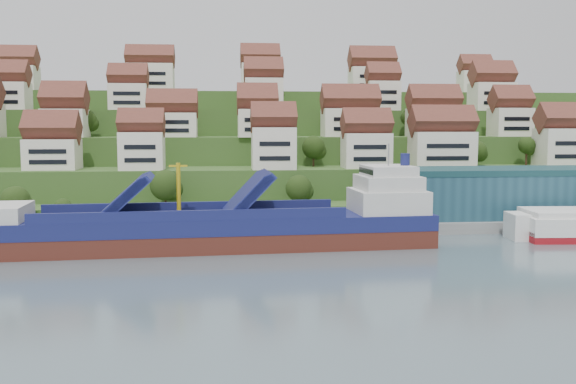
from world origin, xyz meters
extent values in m
plane|color=slate|center=(0.00, 0.00, 0.00)|extent=(300.00, 300.00, 0.00)
cube|color=gray|center=(20.00, 15.00, 1.10)|extent=(180.00, 14.00, 2.20)
cube|color=#2D4C1E|center=(0.00, 86.00, 2.00)|extent=(260.00, 128.00, 4.00)
cube|color=#2D4C1E|center=(0.00, 91.00, 5.50)|extent=(260.00, 118.00, 11.00)
cube|color=#2D4C1E|center=(0.00, 99.00, 9.00)|extent=(260.00, 102.00, 18.00)
cube|color=#2D4C1E|center=(0.00, 107.00, 12.50)|extent=(260.00, 86.00, 25.00)
cube|color=#2D4C1E|center=(0.00, 116.00, 15.50)|extent=(260.00, 68.00, 31.00)
cube|color=white|center=(-47.52, 39.90, 14.43)|extent=(11.50, 8.57, 6.85)
cube|color=white|center=(-27.19, 36.48, 15.23)|extent=(9.72, 7.03, 8.45)
cube|color=white|center=(2.41, 35.83, 15.75)|extent=(9.82, 7.62, 9.50)
cube|color=white|center=(24.44, 37.97, 15.06)|extent=(10.92, 7.73, 8.12)
cube|color=white|center=(42.85, 38.28, 15.21)|extent=(14.49, 8.26, 8.43)
cube|color=white|center=(74.21, 39.94, 15.59)|extent=(12.38, 8.31, 9.18)
cube|color=white|center=(-47.77, 53.81, 21.46)|extent=(10.31, 8.98, 6.93)
cube|color=white|center=(-21.63, 54.72, 21.03)|extent=(12.07, 7.90, 6.06)
cube|color=white|center=(-0.40, 51.32, 21.46)|extent=(9.68, 8.56, 6.91)
cube|color=white|center=(24.12, 56.13, 21.63)|extent=(14.37, 8.36, 7.26)
cube|color=white|center=(45.90, 54.12, 21.68)|extent=(12.88, 8.18, 7.37)
cube|color=white|center=(67.44, 55.28, 21.73)|extent=(9.84, 8.04, 7.47)
cube|color=white|center=(-66.26, 69.64, 28.65)|extent=(10.90, 7.86, 7.30)
cube|color=white|center=(-34.43, 69.21, 28.54)|extent=(10.09, 7.30, 7.08)
cube|color=white|center=(2.31, 69.18, 29.39)|extent=(10.33, 7.79, 8.79)
cube|color=white|center=(35.78, 68.39, 29.08)|extent=(8.86, 7.14, 8.16)
cube|color=white|center=(68.62, 70.58, 29.04)|extent=(11.55, 8.47, 8.07)
cube|color=white|center=(-69.29, 88.55, 34.62)|extent=(11.44, 8.03, 7.25)
cube|color=white|center=(-30.52, 88.12, 35.11)|extent=(13.78, 7.51, 8.22)
cube|color=white|center=(2.58, 89.45, 35.33)|extent=(11.52, 8.15, 8.67)
cube|color=white|center=(37.33, 88.32, 34.87)|extent=(13.64, 8.73, 7.74)
cube|color=white|center=(71.97, 91.91, 34.60)|extent=(9.83, 7.05, 7.21)
ellipsoid|color=#284115|center=(7.07, 26.11, 7.52)|extent=(5.75, 5.75, 5.75)
ellipsoid|color=#284115|center=(-21.27, 26.29, 8.43)|extent=(6.50, 6.50, 6.50)
ellipsoid|color=#284115|center=(53.36, 43.11, 14.60)|extent=(5.24, 5.24, 5.24)
ellipsoid|color=#284115|center=(66.35, 43.11, 16.01)|extent=(4.24, 4.24, 4.24)
ellipsoid|color=#284115|center=(12.73, 43.66, 15.68)|extent=(5.62, 5.62, 5.62)
ellipsoid|color=#284115|center=(41.02, 59.83, 23.02)|extent=(4.57, 4.57, 4.57)
ellipsoid|color=#284115|center=(-50.93, 59.38, 22.28)|extent=(5.30, 5.30, 5.30)
ellipsoid|color=#284115|center=(-43.51, 57.97, 22.18)|extent=(5.31, 5.31, 5.31)
ellipsoid|color=#284115|center=(5.04, 73.21, 30.95)|extent=(6.02, 6.02, 6.02)
ellipsoid|color=#284115|center=(35.47, 75.94, 29.78)|extent=(5.26, 5.26, 5.26)
ellipsoid|color=#284115|center=(38.53, 73.97, 29.27)|extent=(5.20, 5.20, 5.20)
ellipsoid|color=#284115|center=(-49.56, 19.00, 6.32)|extent=(5.76, 5.76, 5.76)
ellipsoid|color=#284115|center=(-40.59, 19.00, 4.86)|extent=(3.61, 3.61, 3.61)
cube|color=#224B5C|center=(52.00, 17.00, 7.20)|extent=(60.00, 15.00, 10.00)
cylinder|color=gray|center=(18.00, 10.00, 6.20)|extent=(0.16, 0.16, 8.00)
cube|color=maroon|center=(18.60, 10.00, 9.80)|extent=(1.20, 0.05, 0.80)
cube|color=#522219|center=(-12.52, -1.28, 1.00)|extent=(79.93, 16.62, 5.09)
cube|color=navy|center=(-12.52, -1.28, 4.38)|extent=(79.94, 16.74, 2.65)
cube|color=#262628|center=(-14.55, -1.39, 5.70)|extent=(51.38, 13.20, 0.31)
cube|color=navy|center=(-25.73, -2.01, 9.16)|extent=(8.24, 11.64, 7.04)
cube|color=navy|center=(-5.41, -0.88, 9.16)|extent=(7.86, 11.62, 7.44)
cylinder|color=gold|center=(-16.58, -1.50, 10.18)|extent=(0.75, 0.75, 9.16)
cube|color=silver|center=(19.99, 0.54, 7.63)|extent=(12.84, 12.26, 4.07)
cube|color=silver|center=(19.99, 0.54, 10.89)|extent=(10.74, 10.93, 2.54)
cube|color=silver|center=(19.99, 0.54, 13.03)|extent=(8.64, 9.60, 1.83)
cylinder|color=navy|center=(23.04, 0.71, 14.96)|extent=(1.72, 1.72, 2.24)
camera|label=1|loc=(-9.08, -110.09, 21.18)|focal=40.00mm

